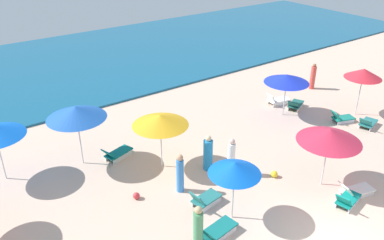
% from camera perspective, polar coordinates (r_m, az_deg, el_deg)
% --- Properties ---
extents(ocean, '(60.00, 15.83, 0.12)m').
position_cam_1_polar(ocean, '(30.51, -15.76, 7.83)').
color(ocean, '#16587C').
rests_on(ocean, ground_plane).
extents(umbrella_0, '(2.36, 2.36, 2.31)m').
position_cam_1_polar(umbrella_0, '(21.43, 13.37, 5.78)').
color(umbrella_0, silver).
rests_on(umbrella_0, ground_plane).
extents(lounge_chair_0_0, '(1.43, 0.83, 0.71)m').
position_cam_1_polar(lounge_chair_0_0, '(23.32, 12.09, 2.80)').
color(lounge_chair_0_0, silver).
rests_on(lounge_chair_0_0, ground_plane).
extents(lounge_chair_0_1, '(1.44, 1.08, 0.66)m').
position_cam_1_polar(lounge_chair_0_1, '(22.97, 14.53, 2.14)').
color(lounge_chair_0_1, silver).
rests_on(lounge_chair_0_1, ground_plane).
extents(umbrella_1, '(2.45, 2.45, 2.51)m').
position_cam_1_polar(umbrella_1, '(15.94, 19.04, -2.08)').
color(umbrella_1, silver).
rests_on(umbrella_1, ground_plane).
extents(lounge_chair_1_0, '(1.36, 0.82, 0.74)m').
position_cam_1_polar(lounge_chair_1_0, '(16.11, 21.25, -10.58)').
color(lounge_chair_1_0, silver).
rests_on(lounge_chair_1_0, ground_plane).
extents(lounge_chair_1_1, '(1.55, 0.90, 0.70)m').
position_cam_1_polar(lounge_chair_1_1, '(16.76, 22.23, -9.28)').
color(lounge_chair_1_1, silver).
rests_on(lounge_chair_1_1, ground_plane).
extents(umbrella_2, '(1.82, 1.82, 2.33)m').
position_cam_1_polar(umbrella_2, '(13.53, 6.11, -6.83)').
color(umbrella_2, silver).
rests_on(umbrella_2, ground_plane).
extents(lounge_chair_2_0, '(1.58, 0.81, 0.75)m').
position_cam_1_polar(lounge_chair_2_0, '(13.85, 3.46, -15.48)').
color(lounge_chair_2_0, silver).
rests_on(lounge_chair_2_0, ground_plane).
extents(lounge_chair_2_1, '(1.31, 0.77, 0.80)m').
position_cam_1_polar(lounge_chair_2_1, '(15.06, 1.81, -11.23)').
color(lounge_chair_2_1, silver).
rests_on(lounge_chair_2_1, ground_plane).
extents(umbrella_3, '(2.33, 2.33, 2.45)m').
position_cam_1_polar(umbrella_3, '(16.28, -4.55, -0.02)').
color(umbrella_3, silver).
rests_on(umbrella_3, ground_plane).
extents(umbrella_4, '(2.47, 2.47, 2.72)m').
position_cam_1_polar(umbrella_4, '(17.02, -16.21, 1.06)').
color(umbrella_4, silver).
rests_on(umbrella_4, ground_plane).
extents(lounge_chair_4_0, '(1.51, 0.96, 0.72)m').
position_cam_1_polar(lounge_chair_4_0, '(18.01, -10.66, -4.71)').
color(lounge_chair_4_0, silver).
rests_on(lounge_chair_4_0, ground_plane).
extents(umbrella_7, '(1.91, 1.91, 2.60)m').
position_cam_1_polar(umbrella_7, '(22.64, 23.27, 6.12)').
color(umbrella_7, silver).
rests_on(umbrella_7, ground_plane).
extents(lounge_chair_7_0, '(1.38, 0.91, 0.67)m').
position_cam_1_polar(lounge_chair_7_0, '(22.17, 23.78, -0.38)').
color(lounge_chair_7_0, silver).
rests_on(lounge_chair_7_0, ground_plane).
extents(lounge_chair_7_1, '(1.34, 0.95, 0.67)m').
position_cam_1_polar(lounge_chair_7_1, '(22.24, 20.58, 0.29)').
color(lounge_chair_7_1, silver).
rests_on(lounge_chair_7_1, ground_plane).
extents(beachgoer_0, '(0.43, 0.43, 1.67)m').
position_cam_1_polar(beachgoer_0, '(16.53, 5.62, -5.32)').
color(beachgoer_0, white).
rests_on(beachgoer_0, ground_plane).
extents(beachgoer_1, '(0.41, 0.41, 1.62)m').
position_cam_1_polar(beachgoer_1, '(16.80, 2.30, -4.84)').
color(beachgoer_1, '#2482C3').
rests_on(beachgoer_1, ground_plane).
extents(beachgoer_2, '(0.44, 0.44, 1.62)m').
position_cam_1_polar(beachgoer_2, '(25.88, 16.85, 5.89)').
color(beachgoer_2, '#DE4B41').
rests_on(beachgoer_2, ground_plane).
extents(beachgoer_3, '(0.37, 0.37, 1.74)m').
position_cam_1_polar(beachgoer_3, '(13.02, 0.88, -15.38)').
color(beachgoer_3, '#4B9364').
rests_on(beachgoer_3, ground_plane).
extents(beachgoer_4, '(0.41, 0.41, 1.66)m').
position_cam_1_polar(beachgoer_4, '(15.48, -1.72, -7.64)').
color(beachgoer_4, '#3C84D3').
rests_on(beachgoer_4, ground_plane).
extents(beach_ball_0, '(0.28, 0.28, 0.28)m').
position_cam_1_polar(beach_ball_0, '(16.95, 11.65, -7.56)').
color(beach_ball_0, yellow).
rests_on(beach_ball_0, ground_plane).
extents(beach_ball_1, '(0.26, 0.26, 0.26)m').
position_cam_1_polar(beach_ball_1, '(15.61, -7.94, -10.65)').
color(beach_ball_1, red).
rests_on(beach_ball_1, ground_plane).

